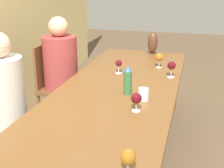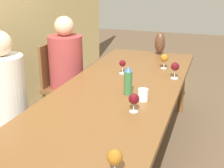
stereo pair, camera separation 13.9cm
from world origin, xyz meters
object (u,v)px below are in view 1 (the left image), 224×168
(wine_glass_0, at_px, (128,157))
(person_far, at_px, (62,71))
(vase, at_px, (153,43))
(chair_far, at_px, (56,83))
(chair_near, at_px, (0,125))
(water_bottle, at_px, (128,81))
(person_near, at_px, (6,106))
(wine_glass_3, at_px, (136,99))
(water_tumbler, at_px, (143,94))
(wine_glass_2, at_px, (159,57))
(wine_glass_4, at_px, (172,66))
(wine_glass_1, at_px, (119,64))

(wine_glass_0, xyz_separation_m, person_far, (1.71, 1.11, -0.17))
(vase, xyz_separation_m, chair_far, (-0.75, 0.95, -0.36))
(vase, relative_size, chair_near, 0.29)
(water_bottle, relative_size, vase, 0.87)
(person_near, bearing_deg, wine_glass_3, -85.40)
(water_bottle, distance_m, chair_far, 1.20)
(water_tumbler, height_order, wine_glass_2, wine_glass_2)
(water_bottle, distance_m, wine_glass_2, 0.84)
(water_tumbler, bearing_deg, wine_glass_3, 176.71)
(wine_glass_0, bearing_deg, person_near, 58.99)
(water_tumbler, distance_m, vase, 1.50)
(wine_glass_2, xyz_separation_m, chair_far, (-0.18, 1.10, -0.33))
(person_far, bearing_deg, wine_glass_4, -95.56)
(water_bottle, relative_size, person_near, 0.19)
(wine_glass_4, bearing_deg, vase, 19.45)
(wine_glass_2, xyz_separation_m, wine_glass_4, (-0.29, -0.15, 0.00))
(water_bottle, bearing_deg, wine_glass_1, 21.60)
(wine_glass_0, relative_size, wine_glass_2, 0.94)
(water_tumbler, xyz_separation_m, wine_glass_1, (0.61, 0.35, 0.05))
(person_near, bearing_deg, water_bottle, -65.67)
(wine_glass_2, height_order, wine_glass_4, same)
(chair_near, xyz_separation_m, person_far, (1.04, -0.09, 0.15))
(water_bottle, relative_size, chair_near, 0.25)
(water_tumbler, relative_size, wine_glass_2, 0.61)
(wine_glass_3, bearing_deg, water_bottle, 22.99)
(water_bottle, height_order, wine_glass_2, water_bottle)
(person_near, bearing_deg, wine_glass_1, -35.87)
(water_tumbler, relative_size, chair_far, 0.10)
(wine_glass_3, bearing_deg, water_tumbler, -3.29)
(vase, distance_m, wine_glass_2, 0.59)
(chair_far, bearing_deg, person_far, -90.00)
(chair_near, bearing_deg, wine_glass_0, -119.19)
(water_bottle, xyz_separation_m, wine_glass_4, (0.53, -0.30, -0.00))
(chair_near, bearing_deg, wine_glass_2, -42.03)
(wine_glass_4, distance_m, chair_near, 1.59)
(wine_glass_2, bearing_deg, wine_glass_0, -177.15)
(wine_glass_1, bearing_deg, wine_glass_2, -49.25)
(wine_glass_3, relative_size, chair_near, 0.15)
(wine_glass_4, xyz_separation_m, chair_near, (-0.93, 1.25, -0.33))
(vase, relative_size, wine_glass_0, 1.89)
(wine_glass_0, xyz_separation_m, wine_glass_2, (1.89, 0.09, 0.01))
(water_tumbler, distance_m, wine_glass_0, 0.98)
(vase, distance_m, wine_glass_3, 1.72)
(chair_near, bearing_deg, wine_glass_3, -85.76)
(wine_glass_1, relative_size, wine_glass_2, 0.88)
(wine_glass_0, height_order, wine_glass_3, wine_glass_0)
(wine_glass_4, bearing_deg, water_bottle, 150.78)
(wine_glass_4, distance_m, person_near, 1.50)
(wine_glass_1, xyz_separation_m, person_far, (0.12, 0.66, -0.16))
(water_bottle, relative_size, person_far, 0.19)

